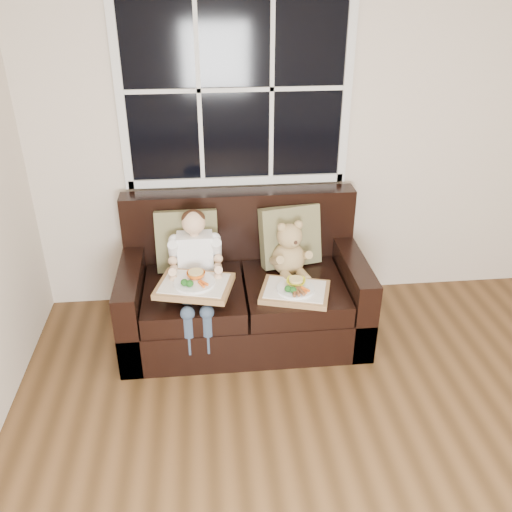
{
  "coord_description": "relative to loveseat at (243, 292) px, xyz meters",
  "views": [
    {
      "loc": [
        -1.0,
        -1.32,
        2.39
      ],
      "look_at": [
        -0.68,
        1.85,
        0.69
      ],
      "focal_mm": 38.0,
      "sensor_mm": 36.0,
      "label": 1
    }
  ],
  "objects": [
    {
      "name": "loveseat",
      "position": [
        0.0,
        0.0,
        0.0
      ],
      "size": [
        1.7,
        0.92,
        0.96
      ],
      "color": "black",
      "rests_on": "ground"
    },
    {
      "name": "pillow_right",
      "position": [
        0.36,
        0.15,
        0.36
      ],
      "size": [
        0.47,
        0.29,
        0.45
      ],
      "rotation": [
        -0.21,
        0.0,
        0.22
      ],
      "color": "olive",
      "rests_on": "loveseat"
    },
    {
      "name": "pillow_left",
      "position": [
        -0.39,
        0.15,
        0.36
      ],
      "size": [
        0.44,
        0.2,
        0.45
      ],
      "rotation": [
        -0.21,
        0.0,
        0.01
      ],
      "color": "olive",
      "rests_on": "loveseat"
    },
    {
      "name": "teddy_bear",
      "position": [
        0.33,
        -0.0,
        0.31
      ],
      "size": [
        0.28,
        0.34,
        0.42
      ],
      "rotation": [
        0.0,
        0.0,
        0.24
      ],
      "color": "tan",
      "rests_on": "loveseat"
    },
    {
      "name": "tray_right",
      "position": [
        0.33,
        -0.3,
        0.17
      ],
      "size": [
        0.52,
        0.45,
        0.1
      ],
      "rotation": [
        0.0,
        0.0,
        -0.29
      ],
      "color": "#A67C4B",
      "rests_on": "loveseat"
    },
    {
      "name": "window_back",
      "position": [
        0.0,
        0.46,
        1.34
      ],
      "size": [
        1.62,
        0.04,
        1.37
      ],
      "color": "black",
      "rests_on": "room_walls"
    },
    {
      "name": "child",
      "position": [
        -0.33,
        -0.12,
        0.32
      ],
      "size": [
        0.35,
        0.59,
        0.8
      ],
      "color": "white",
      "rests_on": "loveseat"
    },
    {
      "name": "tray_left",
      "position": [
        -0.34,
        -0.31,
        0.27
      ],
      "size": [
        0.55,
        0.47,
        0.11
      ],
      "rotation": [
        0.0,
        0.0,
        -0.26
      ],
      "color": "#A67C4B",
      "rests_on": "child"
    }
  ]
}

